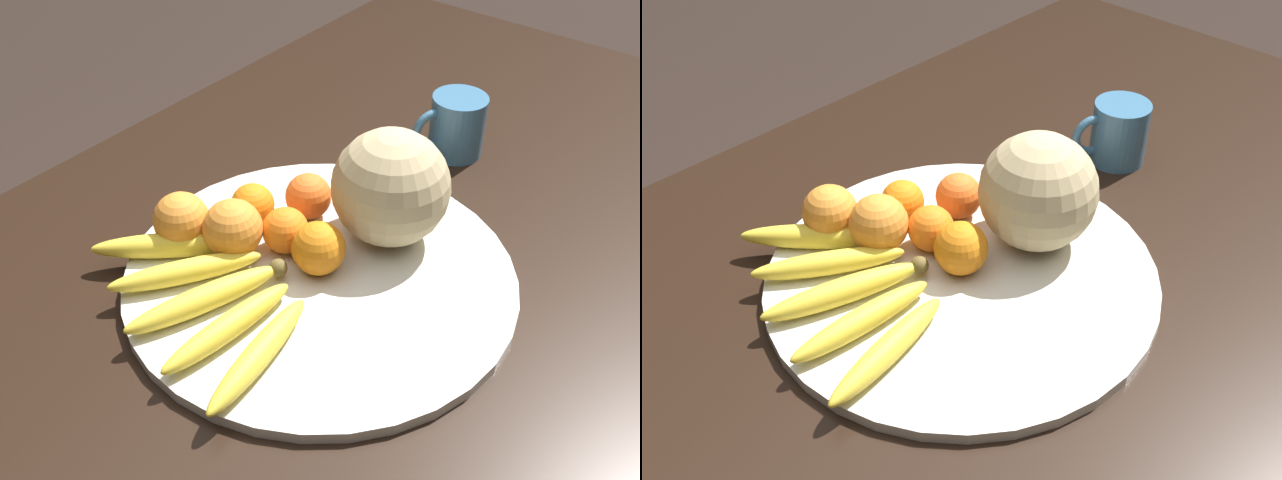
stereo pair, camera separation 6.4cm
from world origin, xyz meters
The scene contains 12 objects.
kitchen_table centered at (0.00, 0.00, 0.66)m, with size 1.57×1.00×0.75m.
fruit_bowl centered at (-0.07, 0.03, 0.76)m, with size 0.48×0.48×0.02m.
melon centered at (0.04, 0.01, 0.84)m, with size 0.15×0.15×0.15m.
banana_bunch centered at (-0.20, 0.10, 0.78)m, with size 0.24×0.32×0.03m.
orange_front_left centered at (-0.05, 0.16, 0.80)m, with size 0.06×0.06×0.06m.
orange_front_right centered at (-0.14, 0.20, 0.80)m, with size 0.07×0.07×0.07m.
orange_mid_center centered at (0.01, 0.12, 0.80)m, with size 0.06×0.06×0.06m.
orange_back_left centered at (-0.11, 0.14, 0.80)m, with size 0.07×0.07×0.07m.
orange_back_right centered at (-0.07, 0.09, 0.80)m, with size 0.06×0.06×0.06m.
orange_top_small centered at (-0.07, 0.04, 0.80)m, with size 0.07×0.07×0.07m.
produce_tag centered at (-0.04, 0.12, 0.77)m, with size 0.07×0.06×0.00m.
ceramic_mug centered at (0.28, 0.06, 0.80)m, with size 0.11×0.08×0.09m.
Camera 2 is at (-0.57, -0.44, 1.37)m, focal length 42.00 mm.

